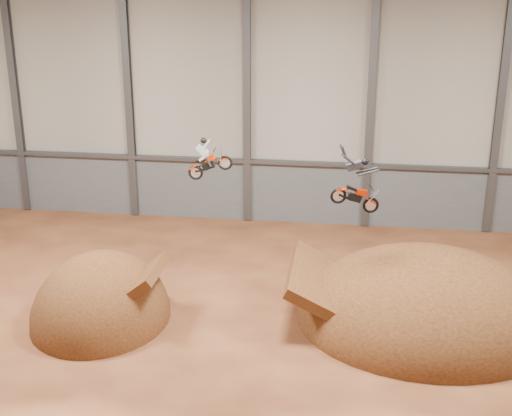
{
  "coord_description": "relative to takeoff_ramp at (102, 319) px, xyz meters",
  "views": [
    {
      "loc": [
        2.33,
        -23.28,
        14.51
      ],
      "look_at": [
        -1.37,
        4.0,
        4.66
      ],
      "focal_mm": 50.0,
      "sensor_mm": 36.0,
      "label": 1
    }
  ],
  "objects": [
    {
      "name": "floor",
      "position": [
        7.7,
        -2.26,
        0.0
      ],
      "size": [
        40.0,
        40.0,
        0.0
      ],
      "primitive_type": "plane",
      "color": "#552916",
      "rests_on": "ground"
    },
    {
      "name": "lower_band_back",
      "position": [
        7.7,
        12.64,
        1.75
      ],
      "size": [
        39.8,
        0.18,
        3.5
      ],
      "primitive_type": "cube",
      "color": "#5B5E63",
      "rests_on": "ground"
    },
    {
      "name": "steel_column_0",
      "position": [
        -8.97,
        12.54,
        7.0
      ],
      "size": [
        0.4,
        0.36,
        13.9
      ],
      "primitive_type": "cube",
      "color": "#47494F",
      "rests_on": "ground"
    },
    {
      "name": "back_wall",
      "position": [
        7.7,
        12.74,
        7.0
      ],
      "size": [
        40.0,
        0.1,
        14.0
      ],
      "primitive_type": "cube",
      "color": "#A7A194",
      "rests_on": "ground"
    },
    {
      "name": "steel_column_4",
      "position": [
        17.7,
        12.54,
        7.0
      ],
      "size": [
        0.4,
        0.36,
        13.9
      ],
      "primitive_type": "cube",
      "color": "#47494F",
      "rests_on": "ground"
    },
    {
      "name": "steel_column_2",
      "position": [
        4.36,
        12.54,
        7.0
      ],
      "size": [
        0.4,
        0.36,
        13.9
      ],
      "primitive_type": "cube",
      "color": "#47494F",
      "rests_on": "ground"
    },
    {
      "name": "takeoff_ramp",
      "position": [
        0.0,
        0.0,
        0.0
      ],
      "size": [
        5.72,
        6.6,
        5.72
      ],
      "primitive_type": "ellipsoid",
      "color": "#3E200F",
      "rests_on": "ground"
    },
    {
      "name": "fmx_rider_b",
      "position": [
        10.22,
        0.71,
        6.35
      ],
      "size": [
        3.28,
        1.41,
        2.96
      ],
      "primitive_type": null,
      "rotation": [
        0.0,
        0.32,
        0.21
      ],
      "color": "red"
    },
    {
      "name": "steel_column_1",
      "position": [
        -2.3,
        12.54,
        7.0
      ],
      "size": [
        0.4,
        0.36,
        13.9
      ],
      "primitive_type": "cube",
      "color": "#47494F",
      "rests_on": "ground"
    },
    {
      "name": "steel_rail",
      "position": [
        7.7,
        12.49,
        3.55
      ],
      "size": [
        39.8,
        0.35,
        0.2
      ],
      "primitive_type": "cube",
      "color": "#47494F",
      "rests_on": "lower_band_back"
    },
    {
      "name": "landing_ramp",
      "position": [
        13.42,
        1.58,
        0.0
      ],
      "size": [
        10.58,
        9.36,
        6.1
      ],
      "primitive_type": "ellipsoid",
      "color": "#3E200F",
      "rests_on": "ground"
    },
    {
      "name": "steel_column_3",
      "position": [
        11.03,
        12.54,
        7.0
      ],
      "size": [
        0.4,
        0.36,
        13.9
      ],
      "primitive_type": "cube",
      "color": "#47494F",
      "rests_on": "ground"
    },
    {
      "name": "fmx_rider_a",
      "position": [
        4.14,
        3.76,
        6.31
      ],
      "size": [
        2.57,
        0.93,
        2.41
      ],
      "primitive_type": null,
      "rotation": [
        0.0,
        -0.35,
        0.06
      ],
      "color": "red"
    }
  ]
}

